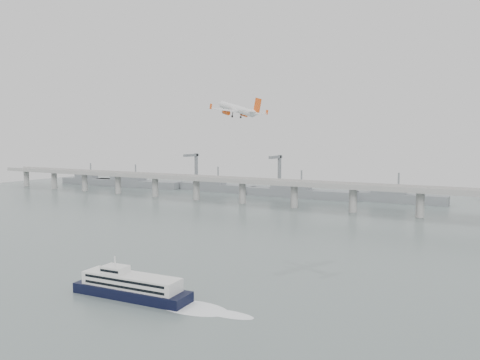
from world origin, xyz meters
The scene contains 5 objects.
ground centered at (0.00, 0.00, 0.00)m, with size 900.00×900.00×0.00m, color slate.
bridge centered at (-1.15, 200.00, 17.65)m, with size 800.00×22.00×23.90m.
distant_fleet centered at (-155.36, 265.08, 6.22)m, with size 453.00×60.90×40.00m.
ferry centered at (5.47, -35.47, 3.94)m, with size 76.98×16.98×14.51m.
airliner centered at (-6.56, 63.90, 74.16)m, with size 38.93×36.69×12.27m.
Camera 1 is at (123.17, -161.50, 58.53)m, focal length 35.00 mm.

